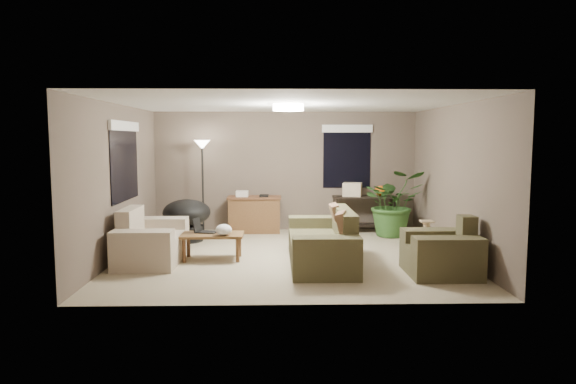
{
  "coord_description": "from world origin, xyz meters",
  "views": [
    {
      "loc": [
        -0.2,
        -8.35,
        1.95
      ],
      "look_at": [
        0.0,
        0.2,
        1.05
      ],
      "focal_mm": 32.0,
      "sensor_mm": 36.0,
      "label": 1
    }
  ],
  "objects_px": {
    "houseplant": "(394,210)",
    "floor_lamp": "(202,156)",
    "loveseat": "(150,242)",
    "console_table": "(364,211)",
    "cat_scratching_post": "(426,236)",
    "armchair": "(442,254)",
    "coffee_table": "(212,238)",
    "desk": "(254,214)",
    "main_sofa": "(324,245)",
    "papasan_chair": "(187,217)"
  },
  "relations": [
    {
      "from": "desk",
      "to": "floor_lamp",
      "type": "height_order",
      "value": "floor_lamp"
    },
    {
      "from": "floor_lamp",
      "to": "cat_scratching_post",
      "type": "height_order",
      "value": "floor_lamp"
    },
    {
      "from": "main_sofa",
      "to": "houseplant",
      "type": "bearing_deg",
      "value": 54.28
    },
    {
      "from": "loveseat",
      "to": "coffee_table",
      "type": "xyz_separation_m",
      "value": [
        0.98,
        0.08,
        0.06
      ]
    },
    {
      "from": "floor_lamp",
      "to": "main_sofa",
      "type": "bearing_deg",
      "value": -48.47
    },
    {
      "from": "papasan_chair",
      "to": "cat_scratching_post",
      "type": "relative_size",
      "value": 2.28
    },
    {
      "from": "loveseat",
      "to": "papasan_chair",
      "type": "height_order",
      "value": "loveseat"
    },
    {
      "from": "loveseat",
      "to": "houseplant",
      "type": "relative_size",
      "value": 1.2
    },
    {
      "from": "loveseat",
      "to": "houseplant",
      "type": "bearing_deg",
      "value": 24.68
    },
    {
      "from": "main_sofa",
      "to": "desk",
      "type": "relative_size",
      "value": 2.0
    },
    {
      "from": "cat_scratching_post",
      "to": "floor_lamp",
      "type": "bearing_deg",
      "value": 160.6
    },
    {
      "from": "cat_scratching_post",
      "to": "loveseat",
      "type": "bearing_deg",
      "value": -170.07
    },
    {
      "from": "armchair",
      "to": "console_table",
      "type": "xyz_separation_m",
      "value": [
        -0.54,
        3.39,
        0.14
      ]
    },
    {
      "from": "loveseat",
      "to": "console_table",
      "type": "xyz_separation_m",
      "value": [
        3.84,
        2.47,
        0.14
      ]
    },
    {
      "from": "loveseat",
      "to": "desk",
      "type": "height_order",
      "value": "loveseat"
    },
    {
      "from": "coffee_table",
      "to": "desk",
      "type": "height_order",
      "value": "desk"
    },
    {
      "from": "loveseat",
      "to": "cat_scratching_post",
      "type": "xyz_separation_m",
      "value": [
        4.67,
        0.82,
        -0.08
      ]
    },
    {
      "from": "desk",
      "to": "console_table",
      "type": "xyz_separation_m",
      "value": [
        2.28,
        0.01,
        0.06
      ]
    },
    {
      "from": "armchair",
      "to": "houseplant",
      "type": "bearing_deg",
      "value": 90.58
    },
    {
      "from": "coffee_table",
      "to": "papasan_chair",
      "type": "height_order",
      "value": "papasan_chair"
    },
    {
      "from": "coffee_table",
      "to": "floor_lamp",
      "type": "xyz_separation_m",
      "value": [
        -0.45,
        2.2,
        1.24
      ]
    },
    {
      "from": "coffee_table",
      "to": "cat_scratching_post",
      "type": "relative_size",
      "value": 2.0
    },
    {
      "from": "main_sofa",
      "to": "coffee_table",
      "type": "distance_m",
      "value": 1.8
    },
    {
      "from": "papasan_chair",
      "to": "coffee_table",
      "type": "bearing_deg",
      "value": -66.12
    },
    {
      "from": "loveseat",
      "to": "armchair",
      "type": "height_order",
      "value": "same"
    },
    {
      "from": "main_sofa",
      "to": "papasan_chair",
      "type": "xyz_separation_m",
      "value": [
        -2.43,
        1.81,
        0.17
      ]
    },
    {
      "from": "loveseat",
      "to": "armchair",
      "type": "relative_size",
      "value": 1.6
    },
    {
      "from": "coffee_table",
      "to": "console_table",
      "type": "height_order",
      "value": "console_table"
    },
    {
      "from": "desk",
      "to": "main_sofa",
      "type": "bearing_deg",
      "value": -66.16
    },
    {
      "from": "desk",
      "to": "floor_lamp",
      "type": "distance_m",
      "value": 1.61
    },
    {
      "from": "loveseat",
      "to": "cat_scratching_post",
      "type": "height_order",
      "value": "loveseat"
    },
    {
      "from": "armchair",
      "to": "houseplant",
      "type": "xyz_separation_m",
      "value": [
        -0.03,
        2.92,
        0.22
      ]
    },
    {
      "from": "floor_lamp",
      "to": "houseplant",
      "type": "relative_size",
      "value": 1.44
    },
    {
      "from": "papasan_chair",
      "to": "desk",
      "type": "bearing_deg",
      "value": 35.17
    },
    {
      "from": "floor_lamp",
      "to": "desk",
      "type": "bearing_deg",
      "value": 10.15
    },
    {
      "from": "loveseat",
      "to": "console_table",
      "type": "relative_size",
      "value": 1.23
    },
    {
      "from": "armchair",
      "to": "cat_scratching_post",
      "type": "relative_size",
      "value": 2.0
    },
    {
      "from": "armchair",
      "to": "floor_lamp",
      "type": "relative_size",
      "value": 0.52
    },
    {
      "from": "houseplant",
      "to": "papasan_chair",
      "type": "bearing_deg",
      "value": -174.11
    },
    {
      "from": "houseplant",
      "to": "floor_lamp",
      "type": "bearing_deg",
      "value": 175.86
    },
    {
      "from": "floor_lamp",
      "to": "armchair",
      "type": "bearing_deg",
      "value": -39.65
    },
    {
      "from": "armchair",
      "to": "desk",
      "type": "relative_size",
      "value": 0.91
    },
    {
      "from": "armchair",
      "to": "coffee_table",
      "type": "bearing_deg",
      "value": 163.68
    },
    {
      "from": "main_sofa",
      "to": "console_table",
      "type": "distance_m",
      "value": 2.92
    },
    {
      "from": "loveseat",
      "to": "coffee_table",
      "type": "height_order",
      "value": "loveseat"
    },
    {
      "from": "main_sofa",
      "to": "armchair",
      "type": "bearing_deg",
      "value": -22.79
    },
    {
      "from": "floor_lamp",
      "to": "houseplant",
      "type": "height_order",
      "value": "floor_lamp"
    },
    {
      "from": "main_sofa",
      "to": "coffee_table",
      "type": "xyz_separation_m",
      "value": [
        -1.77,
        0.31,
        0.06
      ]
    },
    {
      "from": "console_table",
      "to": "main_sofa",
      "type": "bearing_deg",
      "value": -112.03
    },
    {
      "from": "main_sofa",
      "to": "cat_scratching_post",
      "type": "bearing_deg",
      "value": 28.62
    }
  ]
}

